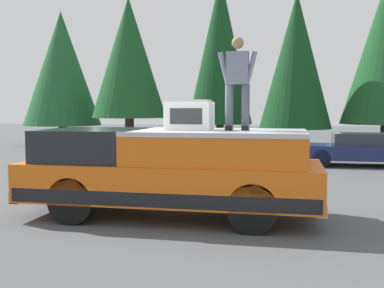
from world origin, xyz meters
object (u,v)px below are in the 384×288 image
Objects in this scene: pickup_truck at (171,171)px; parked_car_navy at (358,150)px; compressor_unit at (190,115)px; person_on_truck_bed at (237,81)px; parked_car_maroon at (220,148)px.

parked_car_navy is (8.78, -4.59, -0.29)m from pickup_truck.
person_on_truck_bed is at bearing -88.12° from compressor_unit.
pickup_truck is 8.61m from parked_car_maroon.
person_on_truck_bed is at bearing -86.45° from pickup_truck.
pickup_truck is 2.08m from person_on_truck_bed.
pickup_truck is 1.35× the size of parked_car_maroon.
pickup_truck is at bearing 152.42° from parked_car_navy.
person_on_truck_bed reaches higher than compressor_unit.
compressor_unit reaches higher than parked_car_navy.
parked_car_navy is (8.71, -3.37, -1.97)m from person_on_truck_bed.
compressor_unit is 0.20× the size of parked_car_navy.
pickup_truck is 1.11m from compressor_unit.
parked_car_navy is 1.00× the size of parked_car_maroon.
pickup_truck is 6.60× the size of compressor_unit.
parked_car_navy is at bearing -25.93° from compressor_unit.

